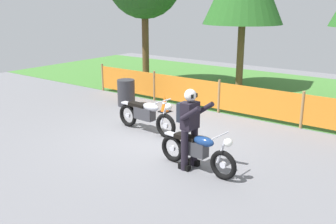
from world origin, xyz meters
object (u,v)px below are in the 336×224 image
motorcycle_lead (146,115)px  traffic_cone (165,104)px  motorcycle_trailing (197,150)px  spare_drum (126,93)px  rider_trailing (190,124)px

motorcycle_lead → traffic_cone: (-0.76, 1.81, -0.21)m
motorcycle_trailing → traffic_cone: bearing=140.9°
motorcycle_lead → traffic_cone: size_ratio=3.85×
motorcycle_trailing → spare_drum: (-4.64, 2.88, 0.00)m
motorcycle_lead → rider_trailing: rider_trailing is taller
motorcycle_lead → traffic_cone: 1.97m
traffic_cone → motorcycle_trailing: bearing=-44.0°
rider_trailing → motorcycle_trailing: bearing=0.5°
motorcycle_lead → rider_trailing: size_ratio=1.21×
motorcycle_trailing → spare_drum: 5.46m
rider_trailing → traffic_cone: 4.26m
motorcycle_lead → spare_drum: motorcycle_lead is taller
motorcycle_lead → motorcycle_trailing: 2.67m
motorcycle_trailing → traffic_cone: size_ratio=3.61×
rider_trailing → traffic_cone: size_ratio=3.19×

